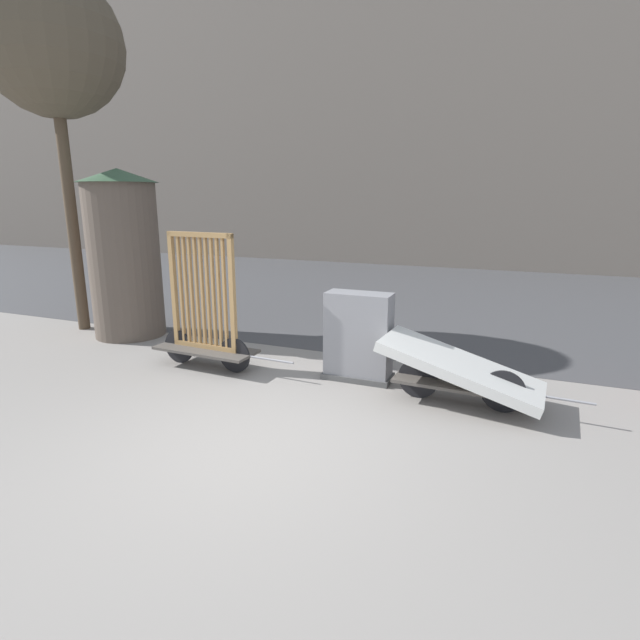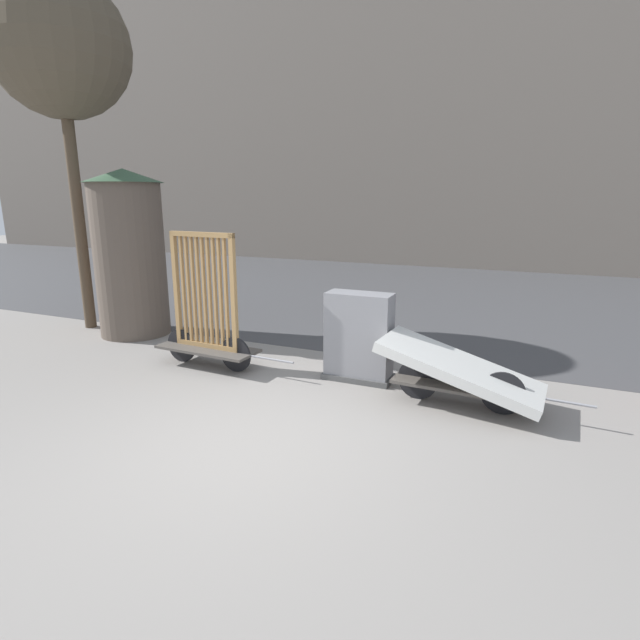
% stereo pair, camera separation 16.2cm
% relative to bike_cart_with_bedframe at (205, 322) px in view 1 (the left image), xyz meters
% --- Properties ---
extents(ground_plane, '(60.00, 60.00, 0.00)m').
position_rel_bike_cart_with_bedframe_xyz_m(ground_plane, '(1.85, -1.97, -0.71)').
color(ground_plane, gray).
extents(road_strip, '(56.00, 10.99, 0.01)m').
position_rel_bike_cart_with_bedframe_xyz_m(road_strip, '(1.85, 6.87, -0.70)').
color(road_strip, '#424244').
rests_on(road_strip, ground_plane).
extents(building_facade, '(48.00, 4.00, 12.24)m').
position_rel_bike_cart_with_bedframe_xyz_m(building_facade, '(1.85, 14.36, 5.41)').
color(building_facade, slate).
rests_on(building_facade, ground_plane).
extents(bike_cart_with_bedframe, '(2.29, 0.67, 2.02)m').
position_rel_bike_cart_with_bedframe_xyz_m(bike_cart_with_bedframe, '(0.00, 0.00, 0.00)').
color(bike_cart_with_bedframe, '#4C4742').
rests_on(bike_cart_with_bedframe, ground_plane).
extents(bike_cart_with_mattress, '(2.49, 1.02, 0.81)m').
position_rel_bike_cart_with_bedframe_xyz_m(bike_cart_with_mattress, '(3.70, 0.00, -0.26)').
color(bike_cart_with_mattress, '#4C4742').
rests_on(bike_cart_with_mattress, ground_plane).
extents(utility_cabinet, '(0.97, 0.45, 1.24)m').
position_rel_bike_cart_with_bedframe_xyz_m(utility_cabinet, '(2.26, 0.39, -0.13)').
color(utility_cabinet, '#4C4C4C').
rests_on(utility_cabinet, ground_plane).
extents(advertising_column, '(1.40, 1.40, 2.99)m').
position_rel_bike_cart_with_bedframe_xyz_m(advertising_column, '(-2.37, 1.02, 0.81)').
color(advertising_column, brown).
rests_on(advertising_column, ground_plane).
extents(street_tree, '(2.42, 2.42, 6.26)m').
position_rel_bike_cart_with_bedframe_xyz_m(street_tree, '(-3.54, 1.02, 4.30)').
color(street_tree, '#4C3D2D').
rests_on(street_tree, ground_plane).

